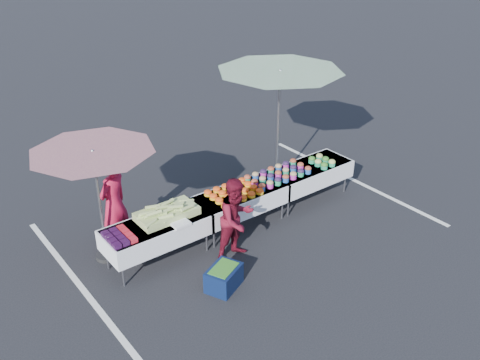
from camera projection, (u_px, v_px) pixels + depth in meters
ground at (240, 225)px, 10.38m from camera, size 80.00×80.00×0.00m
stripe_left at (84, 290)px, 8.66m from camera, size 0.10×5.00×0.00m
stripe_right at (352, 179)px, 12.11m from camera, size 0.10×5.00×0.00m
table_left at (157, 231)px, 9.14m from camera, size 1.86×0.81×0.75m
table_center at (240, 199)px, 10.11m from camera, size 1.86×0.81×0.75m
table_right at (309, 173)px, 11.08m from camera, size 1.86×0.81×0.75m
berry_punnets at (119, 237)px, 8.62m from camera, size 0.40×0.54×0.08m
corn_pile at (167, 213)px, 9.18m from camera, size 1.16×0.57×0.26m
plastic_bags at (180, 223)px, 9.00m from camera, size 0.30×0.25×0.05m
carrot_bowls at (234, 192)px, 9.92m from camera, size 0.95×0.69×0.11m
potato_cups at (278, 174)px, 10.51m from camera, size 1.34×0.58×0.16m
bean_baskets at (322, 161)px, 11.04m from camera, size 0.36×0.50×0.15m
vendor at (114, 204)px, 9.40m from camera, size 0.75×0.65×1.75m
customer at (237, 219)px, 9.15m from camera, size 0.80×0.66×1.52m
umbrella_left at (94, 161)px, 8.58m from camera, size 2.22×2.22×2.09m
umbrella_right at (280, 81)px, 10.71m from camera, size 2.91×2.91×2.64m
storage_bin at (224, 277)px, 8.64m from camera, size 0.71×0.63×0.38m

